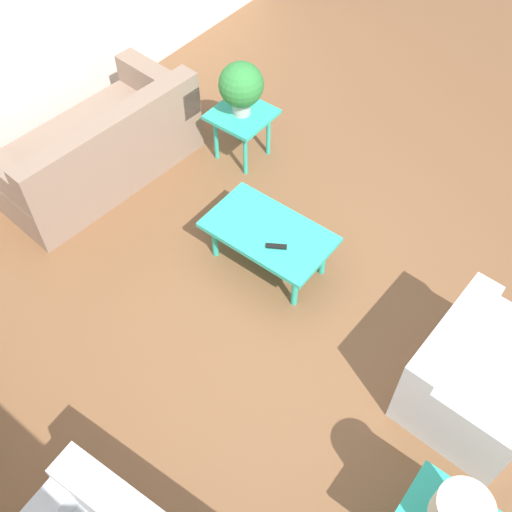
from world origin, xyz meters
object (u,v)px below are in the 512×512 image
Objects in this scene: sofa at (97,149)px; coffee_table at (269,235)px; armchair at (474,378)px; side_table_plant at (242,120)px; potted_plant at (241,86)px.

sofa is 1.86m from coffee_table.
sofa reaches higher than coffee_table.
armchair is 1.81m from coffee_table.
armchair reaches higher than coffee_table.
armchair is 2.98m from side_table_plant.
armchair is at bearing 176.56° from coffee_table.
armchair is 1.95× the size of potted_plant.
armchair is at bearing 94.03° from sofa.
coffee_table is 1.92× the size of side_table_plant.
potted_plant is (0.00, 0.00, 0.37)m from side_table_plant.
potted_plant is at bearing 143.24° from sofa.
side_table_plant is at bearing 180.00° from potted_plant.
coffee_table is at bearing 88.97° from armchair.
potted_plant is at bearing 0.00° from side_table_plant.
sofa is 3.81× the size of potted_plant.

